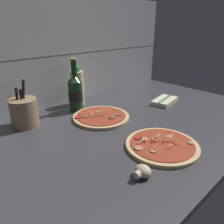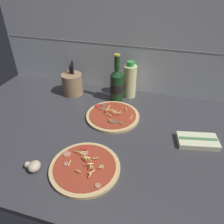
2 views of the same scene
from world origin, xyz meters
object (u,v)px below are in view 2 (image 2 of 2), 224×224
object	(u,v)px
pizza_far	(113,116)
oil_bottle	(130,81)
beer_bottle	(117,85)
dish_towel	(198,141)
pizza_near	(85,167)
utensil_crock	(72,84)
mushroom_left	(34,166)

from	to	relation	value
pizza_far	oil_bottle	distance (cm)	25.93
beer_bottle	dish_towel	xyz separation A→B (cm)	(43.99, -25.67, -8.68)
pizza_near	beer_bottle	world-z (taller)	beer_bottle
utensil_crock	dish_towel	world-z (taller)	utensil_crock
pizza_near	mushroom_left	size ratio (longest dim) A/B	4.83
pizza_near	beer_bottle	distance (cm)	53.94
beer_bottle	mushroom_left	size ratio (longest dim) A/B	4.84
beer_bottle	dish_towel	world-z (taller)	beer_bottle
pizza_near	utensil_crock	xyz separation A→B (cm)	(-29.35, 53.33, 5.63)
pizza_far	mushroom_left	bearing A→B (deg)	-114.66
mushroom_left	dish_towel	bearing A→B (deg)	28.81
oil_bottle	dish_towel	bearing A→B (deg)	-40.60
beer_bottle	utensil_crock	distance (cm)	27.66
pizza_near	mushroom_left	world-z (taller)	pizza_near
utensil_crock	dish_towel	distance (cm)	76.15
beer_bottle	utensil_crock	world-z (taller)	beer_bottle
dish_towel	pizza_far	bearing A→B (deg)	168.36
oil_bottle	mushroom_left	size ratio (longest dim) A/B	3.80
dish_towel	beer_bottle	bearing A→B (deg)	149.74
pizza_near	utensil_crock	bearing A→B (deg)	118.83
beer_bottle	pizza_near	bearing A→B (deg)	-87.93
beer_bottle	mushroom_left	world-z (taller)	beer_bottle
pizza_far	mushroom_left	size ratio (longest dim) A/B	4.84
oil_bottle	dish_towel	size ratio (longest dim) A/B	1.14
beer_bottle	oil_bottle	world-z (taller)	beer_bottle
pizza_near	oil_bottle	world-z (taller)	oil_bottle
mushroom_left	utensil_crock	xyz separation A→B (cm)	(-10.84, 59.18, 4.56)
pizza_far	oil_bottle	world-z (taller)	oil_bottle
pizza_near	beer_bottle	size ratio (longest dim) A/B	1.00
pizza_near	utensil_crock	distance (cm)	61.14
mushroom_left	pizza_near	bearing A→B (deg)	17.54
oil_bottle	dish_towel	xyz separation A→B (cm)	(38.04, -32.60, -8.64)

